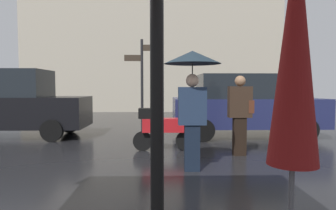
# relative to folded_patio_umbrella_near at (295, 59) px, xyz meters

# --- Properties ---
(folded_patio_umbrella_near) EXTENTS (0.40, 0.40, 2.55)m
(folded_patio_umbrella_near) POSITION_rel_folded_patio_umbrella_near_xyz_m (0.00, 0.00, 0.00)
(folded_patio_umbrella_near) COLOR black
(folded_patio_umbrella_near) RESTS_ON ground
(pedestrian_with_umbrella) EXTENTS (1.02, 1.02, 2.15)m
(pedestrian_with_umbrella) POSITION_rel_folded_patio_umbrella_near_xyz_m (-0.30, 3.38, -0.02)
(pedestrian_with_umbrella) COLOR black
(pedestrian_with_umbrella) RESTS_ON ground
(pedestrian_with_bag) EXTENTS (0.54, 0.24, 1.76)m
(pedestrian_with_bag) POSITION_rel_folded_patio_umbrella_near_xyz_m (0.88, 4.56, -0.69)
(pedestrian_with_bag) COLOR black
(pedestrian_with_bag) RESTS_ON ground
(parked_scooter) EXTENTS (1.48, 0.32, 1.23)m
(parked_scooter) POSITION_rel_folded_patio_umbrella_near_xyz_m (-0.84, 5.10, -1.13)
(parked_scooter) COLOR black
(parked_scooter) RESTS_ON ground
(parked_car_left) EXTENTS (4.31, 1.83, 2.03)m
(parked_car_left) POSITION_rel_folded_patio_umbrella_near_xyz_m (-5.34, 7.14, -0.68)
(parked_car_left) COLOR black
(parked_car_left) RESTS_ON ground
(parked_car_right) EXTENTS (4.47, 1.99, 1.89)m
(parked_car_right) POSITION_rel_folded_patio_umbrella_near_xyz_m (1.70, 7.14, -0.73)
(parked_car_right) COLOR #1E234C
(parked_car_right) RESTS_ON ground
(street_signpost) EXTENTS (1.08, 0.08, 2.92)m
(street_signpost) POSITION_rel_folded_patio_umbrella_near_xyz_m (-1.42, 6.97, 0.08)
(street_signpost) COLOR black
(street_signpost) RESTS_ON ground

